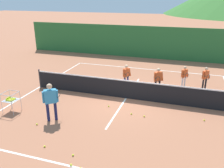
% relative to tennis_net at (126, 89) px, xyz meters
% --- Properties ---
extents(ground_plane, '(120.00, 120.00, 0.00)m').
position_rel_tennis_net_xyz_m(ground_plane, '(0.00, 0.00, -0.50)').
color(ground_plane, '#A86647').
extents(line_baseline_near, '(10.13, 0.08, 0.01)m').
position_rel_tennis_net_xyz_m(line_baseline_near, '(0.00, -5.41, -0.50)').
color(line_baseline_near, white).
rests_on(line_baseline_near, ground).
extents(line_baseline_far, '(10.13, 0.08, 0.01)m').
position_rel_tennis_net_xyz_m(line_baseline_far, '(0.00, 5.31, -0.50)').
color(line_baseline_far, white).
rests_on(line_baseline_far, ground).
extents(line_sideline_west, '(0.08, 10.73, 0.01)m').
position_rel_tennis_net_xyz_m(line_sideline_west, '(-5.06, 0.00, -0.50)').
color(line_sideline_west, white).
rests_on(line_sideline_west, ground).
extents(line_service_center, '(0.08, 6.23, 0.01)m').
position_rel_tennis_net_xyz_m(line_service_center, '(0.00, 0.00, -0.50)').
color(line_service_center, white).
rests_on(line_service_center, ground).
extents(tennis_net, '(10.07, 0.08, 1.05)m').
position_rel_tennis_net_xyz_m(tennis_net, '(0.00, 0.00, 0.00)').
color(tennis_net, '#333338').
rests_on(tennis_net, ground).
extents(instructor, '(0.64, 0.73, 1.62)m').
position_rel_tennis_net_xyz_m(instructor, '(-2.34, -3.09, 0.47)').
color(instructor, '#191E4C').
rests_on(instructor, ground).
extents(student_0, '(0.42, 0.71, 1.31)m').
position_rel_tennis_net_xyz_m(student_0, '(-0.39, 1.50, 0.29)').
color(student_0, navy).
rests_on(student_0, ground).
extents(student_1, '(0.51, 0.69, 1.34)m').
position_rel_tennis_net_xyz_m(student_1, '(1.37, 1.27, 0.31)').
color(student_1, black).
rests_on(student_1, ground).
extents(student_2, '(0.41, 0.68, 1.22)m').
position_rel_tennis_net_xyz_m(student_2, '(2.67, 2.51, 0.24)').
color(student_2, silver).
rests_on(student_2, ground).
extents(student_3, '(0.44, 0.69, 1.26)m').
position_rel_tennis_net_xyz_m(student_3, '(3.77, 2.51, 0.26)').
color(student_3, black).
rests_on(student_3, ground).
extents(ball_cart, '(0.58, 0.58, 0.90)m').
position_rel_tennis_net_xyz_m(ball_cart, '(-4.49, -2.95, 0.09)').
color(ball_cart, '#B7B7BC').
rests_on(ball_cart, ground).
extents(tennis_ball_0, '(0.07, 0.07, 0.07)m').
position_rel_tennis_net_xyz_m(tennis_ball_0, '(0.66, -1.61, -0.47)').
color(tennis_ball_0, yellow).
rests_on(tennis_ball_0, ground).
extents(tennis_ball_1, '(0.07, 0.07, 0.07)m').
position_rel_tennis_net_xyz_m(tennis_ball_1, '(-0.31, -5.39, -0.47)').
color(tennis_ball_1, yellow).
rests_on(tennis_ball_1, ground).
extents(tennis_ball_2, '(0.07, 0.07, 0.07)m').
position_rel_tennis_net_xyz_m(tennis_ball_2, '(-0.47, -4.95, -0.47)').
color(tennis_ball_2, yellow).
rests_on(tennis_ball_2, ground).
extents(tennis_ball_3, '(0.07, 0.07, 0.07)m').
position_rel_tennis_net_xyz_m(tennis_ball_3, '(1.23, -1.65, -0.47)').
color(tennis_ball_3, yellow).
rests_on(tennis_ball_3, ground).
extents(tennis_ball_6, '(0.07, 0.07, 0.07)m').
position_rel_tennis_net_xyz_m(tennis_ball_6, '(-2.73, -3.64, -0.47)').
color(tennis_ball_6, yellow).
rests_on(tennis_ball_6, ground).
extents(tennis_ball_8, '(0.07, 0.07, 0.07)m').
position_rel_tennis_net_xyz_m(tennis_ball_8, '(3.66, -1.21, -0.47)').
color(tennis_ball_8, yellow).
rests_on(tennis_ball_8, ground).
extents(tennis_ball_9, '(0.07, 0.07, 0.07)m').
position_rel_tennis_net_xyz_m(tennis_ball_9, '(-0.52, -1.20, -0.47)').
color(tennis_ball_9, yellow).
rests_on(tennis_ball_9, ground).
extents(tennis_ball_10, '(0.07, 0.07, 0.07)m').
position_rel_tennis_net_xyz_m(tennis_ball_10, '(-1.60, -4.83, -0.47)').
color(tennis_ball_10, yellow).
rests_on(tennis_ball_10, ground).
extents(windscreen_fence, '(22.28, 0.08, 2.59)m').
position_rel_tennis_net_xyz_m(windscreen_fence, '(0.00, 8.49, 0.80)').
color(windscreen_fence, '#286B33').
rests_on(windscreen_fence, ground).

